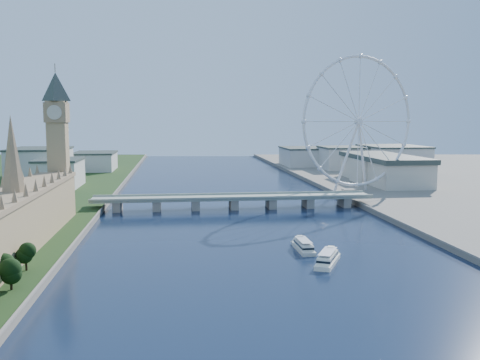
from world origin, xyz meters
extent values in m
cube|color=tan|center=(-128.00, 170.00, 17.00)|extent=(24.00, 200.00, 28.00)
cone|color=#937A59|center=(-128.00, 170.00, 53.00)|extent=(12.00, 12.00, 40.00)
cube|color=tan|center=(-128.00, 278.00, 43.00)|extent=(13.00, 13.00, 80.00)
cube|color=#937A59|center=(-128.00, 278.00, 75.00)|extent=(15.00, 15.00, 14.00)
pyramid|color=#2D3833|center=(-128.00, 278.00, 103.00)|extent=(20.02, 20.02, 20.00)
cube|color=gray|center=(0.00, 300.00, 8.50)|extent=(220.00, 22.00, 2.00)
cube|color=gray|center=(-90.00, 300.00, 3.75)|extent=(6.00, 20.00, 7.50)
cube|color=gray|center=(-60.00, 300.00, 3.75)|extent=(6.00, 20.00, 7.50)
cube|color=gray|center=(-30.00, 300.00, 3.75)|extent=(6.00, 20.00, 7.50)
cube|color=gray|center=(0.00, 300.00, 3.75)|extent=(6.00, 20.00, 7.50)
cube|color=gray|center=(30.00, 300.00, 3.75)|extent=(6.00, 20.00, 7.50)
cube|color=gray|center=(60.00, 300.00, 3.75)|extent=(6.00, 20.00, 7.50)
cube|color=gray|center=(90.00, 300.00, 3.75)|extent=(6.00, 20.00, 7.50)
torus|color=silver|center=(120.00, 355.00, 68.00)|extent=(113.60, 39.12, 118.60)
cylinder|color=silver|center=(120.00, 355.00, 68.00)|extent=(7.25, 6.61, 6.00)
cube|color=gray|center=(117.00, 365.00, 4.00)|extent=(14.00, 10.00, 2.00)
cube|color=beige|center=(-160.00, 430.00, 16.00)|extent=(40.00, 60.00, 26.00)
cube|color=beige|center=(-200.00, 520.00, 19.00)|extent=(60.00, 80.00, 32.00)
cube|color=beige|center=(-150.00, 600.00, 14.00)|extent=(50.00, 70.00, 22.00)
cube|color=beige|center=(180.00, 580.00, 17.00)|extent=(60.00, 60.00, 28.00)
cube|color=beige|center=(240.00, 560.00, 18.00)|extent=(70.00, 90.00, 30.00)
cube|color=beige|center=(140.00, 640.00, 15.00)|extent=(60.00, 80.00, 24.00)
camera|label=1|loc=(-44.59, -114.70, 71.14)|focal=40.00mm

